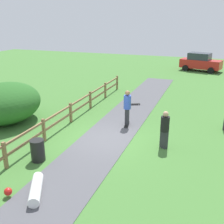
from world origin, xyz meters
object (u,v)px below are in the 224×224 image
object	(u,v)px
skateboard_loose	(134,104)
bystander_black	(165,128)
skater_riding	(127,106)
skater_fallen	(34,189)
bush_large	(6,103)
trash_bin	(38,150)
parked_car_red	(200,62)

from	to	relation	value
skateboard_loose	bystander_black	bearing A→B (deg)	-62.01
skater_riding	skater_fallen	xyz separation A→B (m)	(-1.09, -6.69, -0.90)
skater_riding	bystander_black	xyz separation A→B (m)	(2.28, -1.86, -0.16)
bush_large	bystander_black	xyz separation A→B (m)	(8.66, -0.18, -0.14)
trash_bin	skateboard_loose	distance (m)	8.52
trash_bin	skateboard_loose	xyz separation A→B (m)	(1.64, 8.36, -0.36)
trash_bin	skater_fallen	world-z (taller)	trash_bin
trash_bin	bystander_black	distance (m)	5.41
bush_large	skater_fallen	world-z (taller)	bush_large
trash_bin	parked_car_red	world-z (taller)	parked_car_red
skater_riding	skateboard_loose	size ratio (longest dim) A/B	2.38
bush_large	bystander_black	world-z (taller)	bush_large
skater_fallen	bystander_black	size ratio (longest dim) A/B	0.87
skater_fallen	skateboard_loose	xyz separation A→B (m)	(0.47, 10.29, -0.11)
skateboard_loose	parked_car_red	size ratio (longest dim) A/B	0.18
skater_fallen	bystander_black	world-z (taller)	bystander_black
bush_large	skateboard_loose	bearing A→B (deg)	42.60
skater_riding	bystander_black	world-z (taller)	skater_riding
parked_car_red	bush_large	bearing A→B (deg)	-115.13
skater_riding	bystander_black	distance (m)	2.95
bush_large	skater_fallen	distance (m)	7.33
trash_bin	skater_riding	distance (m)	5.30
trash_bin	bystander_black	xyz separation A→B (m)	(4.55, 2.89, 0.49)
trash_bin	skater_riding	bearing A→B (deg)	64.51
trash_bin	skater_fallen	bearing A→B (deg)	-58.74
skater_riding	parked_car_red	xyz separation A→B (m)	(2.74, 17.74, -0.15)
skater_riding	bystander_black	size ratio (longest dim) A/B	1.13
bystander_black	parked_car_red	bearing A→B (deg)	88.68
skater_riding	skateboard_loose	distance (m)	3.80
skater_fallen	skateboard_loose	distance (m)	10.30
bush_large	skater_riding	bearing A→B (deg)	14.77
skateboard_loose	parked_car_red	world-z (taller)	parked_car_red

